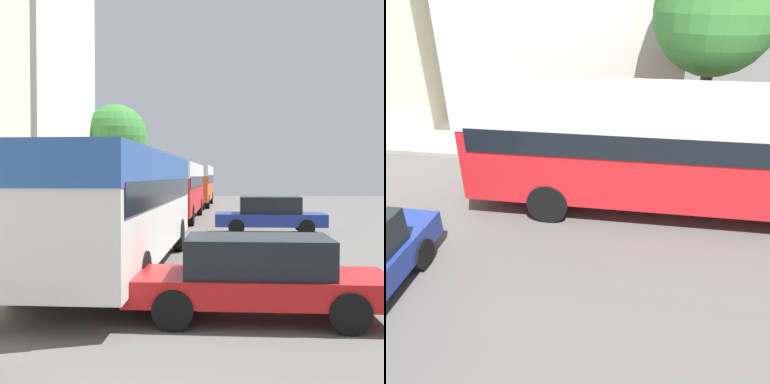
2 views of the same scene
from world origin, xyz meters
TOP-DOWN VIEW (x-y plane):
  - bus_following at (-1.90, 25.36)m, footprint 2.66×10.94m
  - street_tree at (-5.21, 26.03)m, footprint 3.59×3.59m

SIDE VIEW (x-z plane):
  - bus_following at x=-1.90m, z-range 0.45..3.45m
  - street_tree at x=-5.21m, z-range 1.41..7.56m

